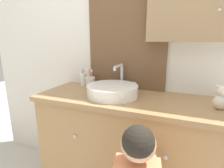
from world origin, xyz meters
TOP-DOWN VIEW (x-y plane):
  - wall_back at (0.02, 0.62)m, footprint 3.20×0.18m
  - vanity_counter at (0.00, 0.35)m, footprint 1.34×0.50m
  - sink_basin at (-0.11, 0.34)m, footprint 0.37×0.43m
  - toothbrush_holder at (-0.38, 0.50)m, footprint 0.08×0.08m
  - soap_dispenser at (-0.48, 0.54)m, footprint 0.06×0.06m
  - teddy_bear at (0.57, 0.33)m, footprint 0.08×0.07m

SIDE VIEW (x-z plane):
  - vanity_counter at x=0.00m, z-range 0.00..0.90m
  - sink_basin at x=-0.11m, z-range 0.83..1.05m
  - toothbrush_holder at x=-0.38m, z-range 0.85..1.03m
  - soap_dispenser at x=-0.48m, z-range 0.88..1.02m
  - teddy_bear at x=0.57m, z-range 0.89..1.04m
  - wall_back at x=0.02m, z-range 0.03..2.53m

